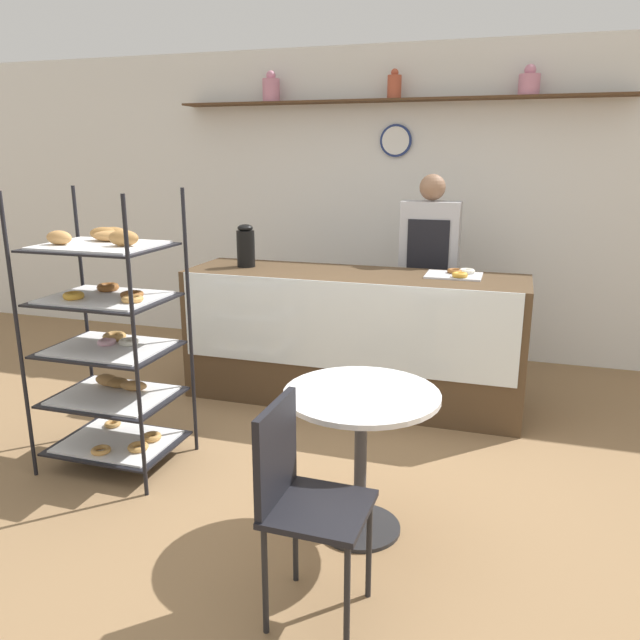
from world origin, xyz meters
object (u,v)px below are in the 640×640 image
at_px(cafe_chair, 298,488).
at_px(cafe_table, 361,427).
at_px(pastry_rack, 110,338).
at_px(coffee_carafe, 246,246).
at_px(donut_tray_counter, 457,274).
at_px(person_worker, 429,271).

bearing_deg(cafe_chair, cafe_table, -7.76).
bearing_deg(pastry_rack, coffee_carafe, 79.98).
height_order(pastry_rack, cafe_table, pastry_rack).
bearing_deg(donut_tray_counter, pastry_rack, -140.81).
relative_size(pastry_rack, donut_tray_counter, 4.21).
relative_size(cafe_table, cafe_chair, 0.83).
relative_size(cafe_chair, coffee_carafe, 2.77).
bearing_deg(pastry_rack, cafe_table, -9.48).
height_order(cafe_chair, coffee_carafe, coffee_carafe).
distance_m(cafe_table, coffee_carafe, 2.17).
height_order(pastry_rack, coffee_carafe, pastry_rack).
bearing_deg(cafe_chair, coffee_carafe, 29.35).
relative_size(person_worker, donut_tray_counter, 4.30).
bearing_deg(donut_tray_counter, person_worker, 117.27).
bearing_deg(cafe_table, donut_tray_counter, 81.57).
distance_m(cafe_table, donut_tray_counter, 1.80).
bearing_deg(coffee_carafe, cafe_chair, -61.83).
xyz_separation_m(pastry_rack, donut_tray_counter, (1.80, 1.47, 0.21)).
xyz_separation_m(cafe_table, coffee_carafe, (-1.30, 1.64, 0.58)).
bearing_deg(coffee_carafe, donut_tray_counter, 3.36).
distance_m(pastry_rack, cafe_chair, 1.71).
bearing_deg(donut_tray_counter, cafe_chair, -98.56).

